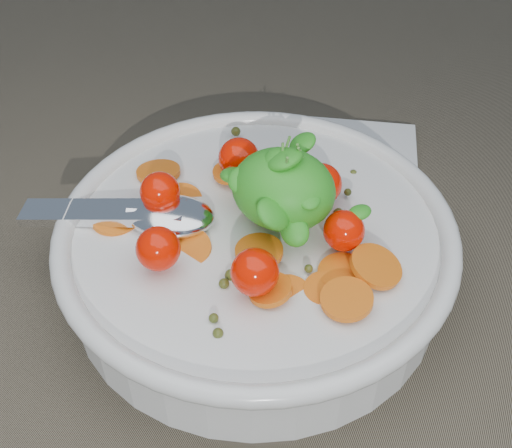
% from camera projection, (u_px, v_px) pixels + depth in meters
% --- Properties ---
extents(ground, '(6.00, 6.00, 0.00)m').
position_uv_depth(ground, '(262.00, 275.00, 0.52)').
color(ground, '#6D624D').
rests_on(ground, ground).
extents(bowl, '(0.33, 0.30, 0.13)m').
position_uv_depth(bowl, '(256.00, 246.00, 0.49)').
color(bowl, white).
rests_on(bowl, ground).
extents(napkin, '(0.21, 0.20, 0.01)m').
position_uv_depth(napkin, '(324.00, 166.00, 0.62)').
color(napkin, silver).
rests_on(napkin, ground).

